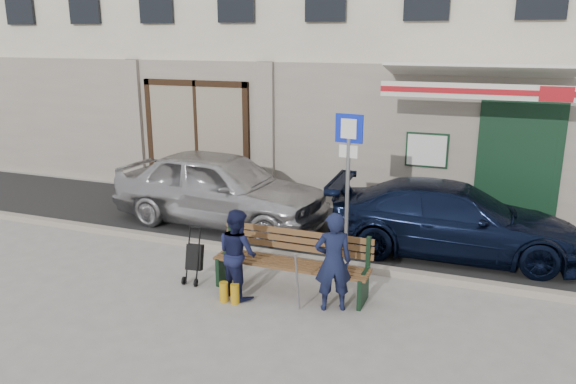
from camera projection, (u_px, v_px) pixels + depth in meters
The scene contains 10 objects.
ground at pixel (224, 291), 8.57m from camera, with size 80.00×80.00×0.00m, color #9E9991.
asphalt_lane at pixel (295, 228), 11.36m from camera, with size 60.00×3.20×0.01m, color #282828.
curb at pixel (263, 253), 9.91m from camera, with size 60.00×0.18×0.12m, color #9E9384.
car_silver at pixel (220, 188), 11.47m from camera, with size 1.81×4.51×1.54m, color #B6B6BB.
car_navy at pixel (453, 219), 9.90m from camera, with size 1.78×4.38×1.27m, color black.
parking_sign at pixel (348, 166), 9.25m from camera, with size 0.47×0.09×2.55m.
bench at pixel (288, 263), 8.46m from camera, with size 2.40×1.17×0.98m.
man at pixel (333, 262), 7.82m from camera, with size 0.53×0.35×1.44m, color #131835.
woman at pixel (237, 253), 8.28m from camera, with size 0.65×0.51×1.34m, color #141737.
stroller at pixel (194, 258), 8.82m from camera, with size 0.28×0.38×0.88m.
Camera 1 is at (3.72, -6.98, 3.76)m, focal length 35.00 mm.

